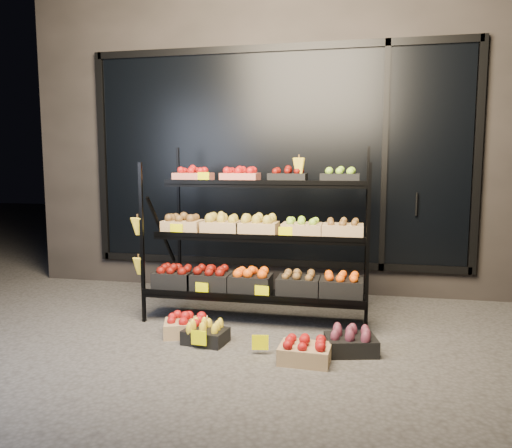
% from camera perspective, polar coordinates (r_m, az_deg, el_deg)
% --- Properties ---
extents(ground, '(24.00, 24.00, 0.00)m').
position_cam_1_polar(ground, '(4.45, -1.23, -12.63)').
color(ground, '#514F4C').
rests_on(ground, ground).
extents(building, '(6.00, 2.08, 3.50)m').
position_cam_1_polar(building, '(6.74, 3.76, 9.16)').
color(building, '#2D2826').
rests_on(building, ground).
extents(display_rack, '(2.18, 1.02, 1.66)m').
position_cam_1_polar(display_rack, '(4.83, 0.18, -1.42)').
color(display_rack, black).
rests_on(display_rack, ground).
extents(tag_floor_a, '(0.13, 0.01, 0.12)m').
position_cam_1_polar(tag_floor_a, '(4.14, -6.55, -13.32)').
color(tag_floor_a, '#EDEA00').
rests_on(tag_floor_a, ground).
extents(tag_floor_b, '(0.13, 0.01, 0.12)m').
position_cam_1_polar(tag_floor_b, '(4.02, 0.48, -13.92)').
color(tag_floor_b, '#EDEA00').
rests_on(tag_floor_b, ground).
extents(floor_crate_left, '(0.44, 0.38, 0.19)m').
position_cam_1_polar(floor_crate_left, '(4.47, -7.98, -11.37)').
color(floor_crate_left, tan).
rests_on(floor_crate_left, ground).
extents(floor_crate_midleft, '(0.38, 0.31, 0.18)m').
position_cam_1_polar(floor_crate_midleft, '(4.28, -5.79, -12.29)').
color(floor_crate_midleft, black).
rests_on(floor_crate_midleft, ground).
extents(floor_crate_midright, '(0.40, 0.30, 0.19)m').
position_cam_1_polar(floor_crate_midright, '(3.89, 5.61, -14.19)').
color(floor_crate_midright, tan).
rests_on(floor_crate_midright, ground).
extents(floor_crate_right, '(0.44, 0.37, 0.20)m').
position_cam_1_polar(floor_crate_right, '(4.11, 10.80, -13.08)').
color(floor_crate_right, black).
rests_on(floor_crate_right, ground).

